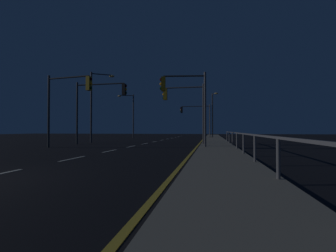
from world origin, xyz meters
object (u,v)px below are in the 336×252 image
traffic_light_overhead_east (185,102)px  traffic_light_mid_left (67,96)px  street_lamp_median (213,110)px  street_lamp_far_end (131,111)px  street_lamp_mid_block (95,100)px  traffic_light_far_right (185,95)px  traffic_light_far_left (196,114)px  traffic_light_near_left (98,100)px

traffic_light_overhead_east → traffic_light_mid_left: 9.00m
street_lamp_median → street_lamp_far_end: street_lamp_median is taller
traffic_light_mid_left → street_lamp_mid_block: 7.25m
traffic_light_mid_left → street_lamp_mid_block: size_ratio=0.74×
street_lamp_median → street_lamp_mid_block: bearing=-128.0°
traffic_light_overhead_east → street_lamp_far_end: street_lamp_far_end is taller
traffic_light_mid_left → traffic_light_far_right: bearing=5.0°
traffic_light_overhead_east → traffic_light_far_right: size_ratio=0.97×
traffic_light_overhead_east → street_lamp_far_end: 19.08m
traffic_light_far_right → street_lamp_far_end: bearing=117.9°
traffic_light_far_right → traffic_light_far_left: traffic_light_far_left is taller
street_lamp_median → traffic_light_mid_left: bearing=-115.0°
street_lamp_median → street_lamp_mid_block: street_lamp_mid_block is taller
traffic_light_far_left → street_lamp_median: street_lamp_median is taller
traffic_light_overhead_east → traffic_light_mid_left: traffic_light_mid_left is taller
street_lamp_far_end → street_lamp_mid_block: bearing=-86.2°
traffic_light_overhead_east → traffic_light_far_left: traffic_light_far_left is taller
traffic_light_overhead_east → traffic_light_far_left: bearing=90.3°
traffic_light_near_left → street_lamp_mid_block: street_lamp_mid_block is taller
traffic_light_far_right → street_lamp_median: 21.45m
street_lamp_median → traffic_light_near_left: bearing=-119.0°
street_lamp_median → traffic_light_far_left: bearing=174.0°
traffic_light_mid_left → street_lamp_median: size_ratio=0.78×
traffic_light_far_left → traffic_light_far_right: bearing=-88.6°
street_lamp_mid_block → street_lamp_median: bearing=52.0°
traffic_light_overhead_east → traffic_light_far_left: size_ratio=0.97×
street_lamp_median → street_lamp_far_end: (-12.58, -1.46, -0.09)m
traffic_light_overhead_east → street_lamp_far_end: bearing=122.0°
traffic_light_overhead_east → traffic_light_near_left: 7.49m
street_lamp_far_end → traffic_light_overhead_east: bearing=-58.0°
traffic_light_mid_left → traffic_light_far_right: (8.24, 0.72, -0.02)m
street_lamp_mid_block → traffic_light_far_left: bearing=59.1°
traffic_light_far_left → street_lamp_far_end: size_ratio=0.75×
traffic_light_overhead_east → street_lamp_far_end: (-10.11, 16.18, 0.56)m
traffic_light_far_left → street_lamp_far_end: 10.16m
traffic_light_mid_left → street_lamp_far_end: (-2.28, 20.61, 0.47)m
traffic_light_mid_left → traffic_light_overhead_east: bearing=29.5°
traffic_light_far_right → traffic_light_far_left: bearing=91.4°
traffic_light_mid_left → street_lamp_median: street_lamp_median is taller
street_lamp_mid_block → traffic_light_mid_left: bearing=-78.9°
traffic_light_mid_left → traffic_light_far_left: (7.72, 22.34, 0.07)m
street_lamp_far_end → traffic_light_mid_left: bearing=-83.7°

